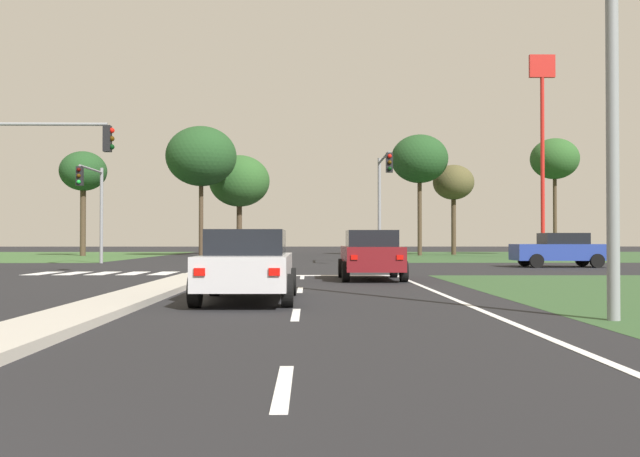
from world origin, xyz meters
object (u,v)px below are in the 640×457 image
traffic_signal_far_right (383,188)px  treeline_third (201,157)px  car_blue_sixth (561,250)px  fastfood_pole_sign (542,113)px  treeline_fifth (454,183)px  treeline_sixth (555,159)px  car_black_second (233,246)px  treeline_seventh (420,159)px  traffic_signal_far_left (93,196)px  treeline_fourth (239,181)px  pedestrian_at_median (252,241)px  car_maroon_near (371,255)px  street_lamp_near (600,33)px  treeline_second (83,172)px  car_navy_fourth (226,247)px  car_silver_fifth (248,265)px  traffic_signal_near_left (39,167)px

traffic_signal_far_right → treeline_third: treeline_third is taller
car_blue_sixth → fastfood_pole_sign: size_ratio=0.31×
treeline_fifth → treeline_sixth: bearing=-5.4°
car_black_second → treeline_seventh: bearing=176.9°
traffic_signal_far_left → treeline_seventh: (20.31, 20.13, 4.24)m
traffic_signal_far_left → treeline_fifth: treeline_fifth is taller
treeline_fourth → fastfood_pole_sign: bearing=-26.3°
treeline_fifth → treeline_sixth: 8.67m
pedestrian_at_median → treeline_sixth: bearing=-86.0°
pedestrian_at_median → treeline_fifth: (15.82, 16.98, 4.88)m
car_maroon_near → street_lamp_near: 12.39m
car_maroon_near → fastfood_pole_sign: (14.43, 26.98, 9.39)m
traffic_signal_far_right → treeline_second: bearing=138.0°
car_navy_fourth → pedestrian_at_median: size_ratio=2.45×
car_blue_sixth → street_lamp_near: street_lamp_near is taller
car_maroon_near → car_blue_sixth: 14.30m
treeline_second → car_silver_fifth: bearing=-68.4°
fastfood_pole_sign → treeline_second: (-34.32, 6.95, -3.58)m
car_maroon_near → traffic_signal_far_right: bearing=82.6°
fastfood_pole_sign → treeline_third: size_ratio=1.41×
traffic_signal_far_right → treeline_fifth: size_ratio=0.75×
fastfood_pole_sign → treeline_second: size_ratio=1.73×
car_black_second → car_navy_fourth: size_ratio=1.05×
treeline_fourth → treeline_fifth: treeline_fourth is taller
car_navy_fourth → treeline_third: 8.68m
car_blue_sixth → treeline_sixth: 28.94m
treeline_fourth → treeline_sixth: 26.76m
car_navy_fourth → fastfood_pole_sign: (22.42, -1.70, 9.41)m
traffic_signal_near_left → pedestrian_at_median: 19.02m
car_black_second → traffic_signal_near_left: traffic_signal_near_left is taller
car_maroon_near → treeline_sixth: size_ratio=0.42×
car_navy_fourth → treeline_seventh: bearing=-157.6°
car_black_second → street_lamp_near: (10.93, -47.12, 3.88)m
pedestrian_at_median → treeline_second: 20.26m
street_lamp_near → treeline_seventh: treeline_seventh is taller
car_blue_sixth → treeline_fifth: size_ratio=0.57×
traffic_signal_far_right → pedestrian_at_median: 10.16m
car_maroon_near → traffic_signal_near_left: size_ratio=0.72×
treeline_sixth → car_black_second: bearing=-177.3°
car_silver_fifth → treeline_third: 42.32m
traffic_signal_far_left → traffic_signal_near_left: bearing=-82.5°
treeline_fourth → treeline_seventh: bearing=-12.1°
traffic_signal_far_right → traffic_signal_near_left: (-13.66, -11.32, -0.08)m
car_navy_fourth → treeline_sixth: size_ratio=0.44×
car_maroon_near → treeline_third: (-10.44, 33.16, 7.00)m
car_blue_sixth → treeline_second: bearing=51.6°
car_navy_fourth → pedestrian_at_median: (2.51, -7.92, 0.43)m
car_navy_fourth → traffic_signal_far_left: traffic_signal_far_left is taller
car_black_second → traffic_signal_far_left: size_ratio=0.88×
car_silver_fifth → car_blue_sixth: bearing=54.5°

